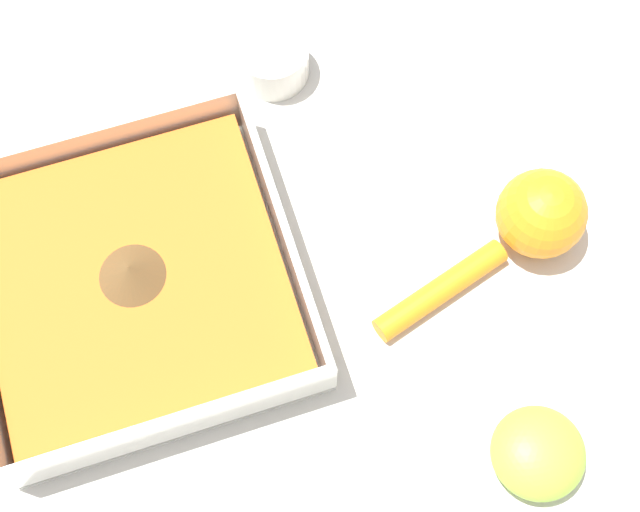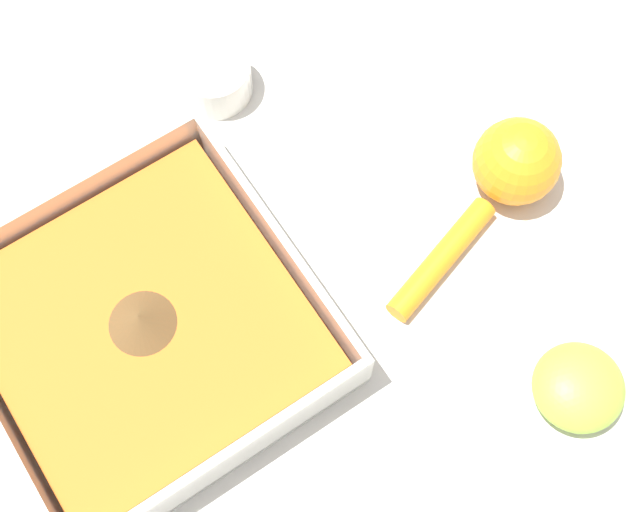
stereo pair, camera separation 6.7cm
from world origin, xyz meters
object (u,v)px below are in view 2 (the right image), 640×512
(lemon_squeezer, at_px, (508,173))
(lemon_half, at_px, (578,387))
(spice_bowl, at_px, (215,78))
(square_dish, at_px, (147,330))

(lemon_squeezer, relative_size, lemon_half, 2.70)
(spice_bowl, bearing_deg, lemon_half, -167.23)
(square_dish, xyz_separation_m, lemon_squeezer, (-0.05, -0.30, 0.01))
(spice_bowl, height_order, lemon_half, lemon_half)
(lemon_half, bearing_deg, square_dish, 48.69)
(square_dish, xyz_separation_m, spice_bowl, (0.16, -0.15, -0.00))
(square_dish, relative_size, spice_bowl, 3.87)
(spice_bowl, bearing_deg, lemon_squeezer, -145.81)
(square_dish, distance_m, lemon_squeezer, 0.30)
(square_dish, distance_m, spice_bowl, 0.22)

